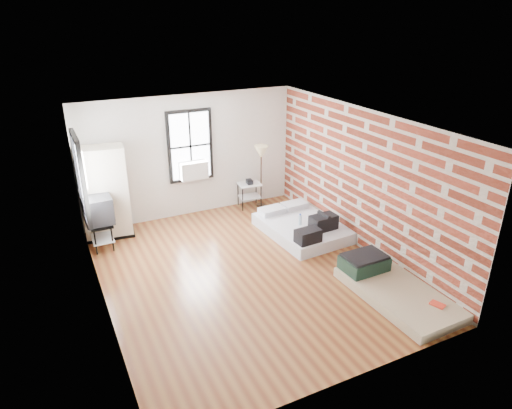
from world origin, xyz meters
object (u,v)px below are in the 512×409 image
side_table (249,188)px  tv_stand (98,211)px  mattress_bare (390,286)px  floor_lamp (261,155)px  wardrobe (105,193)px  mattress_main (303,227)px

side_table → tv_stand: tv_stand is taller
mattress_bare → tv_stand: 5.72m
floor_lamp → tv_stand: bearing=-173.7°
mattress_bare → side_table: side_table is taller
wardrobe → side_table: bearing=8.0°
tv_stand → floor_lamp: bearing=6.6°
side_table → tv_stand: size_ratio=0.65×
mattress_main → side_table: (-0.39, 1.84, 0.31)m
wardrobe → mattress_main: bearing=-18.5°
side_table → tv_stand: bearing=-172.1°
mattress_bare → wardrobe: size_ratio=1.09×
mattress_main → side_table: bearing=98.5°
wardrobe → tv_stand: 0.51m
wardrobe → side_table: 3.39m
floor_lamp → side_table: bearing=165.9°
mattress_main → floor_lamp: bearing=90.2°
tv_stand → mattress_bare: bearing=-43.1°
wardrobe → mattress_bare: bearing=-41.1°
mattress_bare → floor_lamp: bearing=92.9°
mattress_main → side_table: side_table is taller
mattress_bare → side_table: 4.45m
mattress_bare → side_table: size_ratio=3.03×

